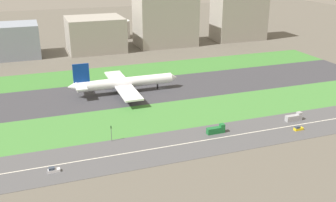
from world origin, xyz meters
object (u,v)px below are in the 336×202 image
at_px(fuel_tank_west, 89,33).
at_px(traffic_light, 111,132).
at_px(terminal_building, 5,41).
at_px(office_tower, 165,20).
at_px(cargo_warehouse, 239,11).
at_px(car_0, 53,170).
at_px(truck_0, 294,118).
at_px(fuel_tank_centre, 120,29).
at_px(hangar_building, 95,34).
at_px(car_2, 298,128).
at_px(airliner, 123,83).
at_px(truck_1, 216,130).

bearing_deg(fuel_tank_west, traffic_light, -96.61).
relative_size(traffic_light, terminal_building, 0.14).
height_order(office_tower, cargo_warehouse, cargo_warehouse).
bearing_deg(car_0, traffic_light, -145.15).
relative_size(truck_0, fuel_tank_centre, 0.42).
bearing_deg(hangar_building, traffic_light, -97.78).
xyz_separation_m(traffic_light, terminal_building, (-46.73, 174.01, 8.66)).
bearing_deg(truck_0, traffic_light, 174.84).
relative_size(traffic_light, hangar_building, 0.16).
height_order(car_2, office_tower, office_tower).
xyz_separation_m(traffic_light, hangar_building, (23.76, 174.01, 9.59)).
height_order(airliner, hangar_building, hangar_building).
bearing_deg(traffic_light, car_0, -145.15).
relative_size(truck_0, cargo_warehouse, 0.16).
relative_size(truck_0, terminal_building, 0.16).
xyz_separation_m(car_0, fuel_tank_centre, (80.73, 237.00, 7.47)).
bearing_deg(airliner, traffic_light, -108.07).
height_order(truck_1, traffic_light, traffic_light).
height_order(airliner, terminal_building, terminal_building).
relative_size(airliner, terminal_building, 1.27).
distance_m(traffic_light, cargo_warehouse, 236.99).
bearing_deg(truck_0, truck_1, 180.00).
relative_size(car_0, truck_0, 0.52).
bearing_deg(car_2, airliner, -50.68).
distance_m(hangar_building, cargo_warehouse, 136.15).
xyz_separation_m(terminal_building, fuel_tank_west, (72.11, 45.00, -6.72)).
distance_m(car_2, fuel_tank_west, 244.07).
xyz_separation_m(terminal_building, fuel_tank_centre, (101.61, 45.00, -4.56)).
xyz_separation_m(car_2, truck_0, (5.02, 10.00, 0.75)).
xyz_separation_m(car_0, traffic_light, (25.85, 17.99, 3.37)).
bearing_deg(truck_1, hangar_building, 97.09).
distance_m(car_2, truck_1, 38.40).
bearing_deg(car_2, truck_1, -15.10).
height_order(car_2, fuel_tank_west, fuel_tank_west).
distance_m(airliner, traffic_light, 63.15).
distance_m(airliner, office_tower, 132.85).
bearing_deg(office_tower, fuel_tank_west, 143.39).
bearing_deg(terminal_building, car_0, -83.79).
relative_size(car_0, office_tower, 0.09).
bearing_deg(fuel_tank_west, fuel_tank_centre, 0.00).
xyz_separation_m(airliner, car_2, (63.88, -78.00, -5.31)).
bearing_deg(car_2, fuel_tank_west, -76.23).
bearing_deg(car_0, truck_1, -172.12).
relative_size(truck_1, traffic_light, 1.17).
relative_size(truck_0, hangar_building, 0.18).
distance_m(airliner, cargo_warehouse, 181.51).
bearing_deg(car_0, truck_0, -175.00).
bearing_deg(car_0, office_tower, -120.21).
height_order(airliner, fuel_tank_west, airliner).
relative_size(truck_0, office_tower, 0.16).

